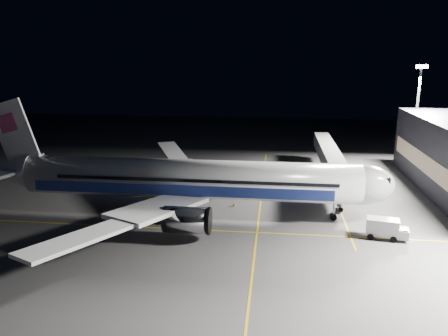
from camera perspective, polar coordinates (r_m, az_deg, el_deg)
name	(u,v)px	position (r m, az deg, el deg)	size (l,w,h in m)	color
ground	(191,213)	(64.69, -4.35, -5.93)	(200.00, 200.00, 0.00)	#4C4C4F
guide_line_main	(259,216)	(63.59, 4.58, -6.30)	(0.25, 80.00, 0.01)	gold
guide_line_cross	(182,229)	(59.23, -5.47, -7.95)	(70.00, 0.25, 0.01)	gold
guide_line_side	(335,197)	(73.67, 14.29, -3.74)	(0.25, 40.00, 0.01)	gold
airliner	(183,179)	(63.27, -5.40, -1.50)	(61.48, 54.22, 16.64)	silver
jet_bridge	(331,159)	(80.13, 13.79, 1.18)	(3.60, 34.40, 6.30)	#B2B2B7
floodlight_mast_north	(417,107)	(96.09, 23.91, 7.27)	(2.40, 0.68, 20.70)	#59595E
service_truck	(386,228)	(59.33, 20.44, -7.38)	(5.36, 2.96, 2.59)	silver
baggage_tug	(185,175)	(81.68, -5.11, -0.87)	(3.26, 2.98, 1.93)	black
safety_cone_a	(190,186)	(76.71, -4.49, -2.32)	(0.45, 0.45, 0.68)	#FF5B0A
safety_cone_b	(234,204)	(67.47, 1.32, -4.70)	(0.44, 0.44, 0.66)	#FF5B0A
safety_cone_c	(148,198)	(71.29, -9.88, -3.84)	(0.45, 0.45, 0.68)	#FF5B0A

